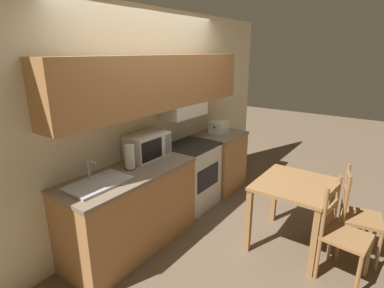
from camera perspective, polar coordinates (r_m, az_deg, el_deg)
name	(u,v)px	position (r m, az deg, el deg)	size (l,w,h in m)	color
ground_plane	(157,210)	(4.17, -6.76, -12.47)	(16.00, 16.00, 0.00)	brown
wall_back	(157,103)	(3.64, -6.73, 7.85)	(5.32, 0.38, 2.55)	beige
lower_counter_main	(131,210)	(3.33, -11.48, -12.23)	(1.52, 0.63, 0.88)	#B27A47
lower_counter_right_stub	(219,161)	(4.64, 5.14, -3.23)	(0.72, 0.63, 0.88)	#B27A47
stove_range	(191,176)	(4.09, -0.26, -6.06)	(0.70, 0.57, 0.88)	white
microwave	(147,146)	(3.46, -8.50, -0.33)	(0.51, 0.30, 0.29)	white
toaster	(219,127)	(4.51, 5.18, 3.23)	(0.28, 0.22, 0.18)	white
sink_basin	(98,183)	(2.92, -17.39, -7.11)	(0.58, 0.35, 0.22)	#B7BABF
paper_towel_roll	(130,157)	(3.18, -11.77, -2.47)	(0.12, 0.12, 0.26)	black
dining_table	(294,194)	(3.39, 18.80, -8.93)	(0.82, 0.74, 0.75)	#9E7042
chair_left_of_table	(342,235)	(3.19, 26.68, -15.17)	(0.42, 0.42, 0.94)	#9E7042
chair_right_of_table	(357,216)	(3.57, 28.89, -11.96)	(0.44, 0.44, 0.94)	#9E7042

